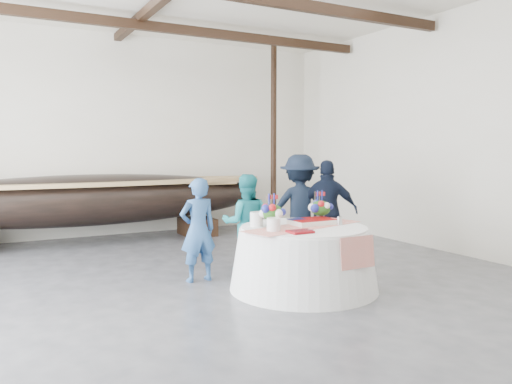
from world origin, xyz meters
TOP-DOWN VIEW (x-y plane):
  - floor at (0.00, 0.00)m, footprint 10.00×12.00m
  - wall_back at (0.00, 6.00)m, footprint 10.00×0.02m
  - wall_right at (5.00, 0.00)m, footprint 0.02×12.00m
  - longboat_display at (-0.78, 5.06)m, footprint 7.63×1.53m
  - banquet_table at (1.20, 0.27)m, footprint 2.05×2.05m
  - tabletop_items at (1.19, 0.43)m, footprint 1.97×1.05m
  - guest_woman_blue at (0.06, 1.34)m, footprint 0.57×0.39m
  - guest_woman_teal at (0.96, 1.56)m, footprint 0.92×0.84m
  - guest_man_left at (2.13, 1.80)m, footprint 1.37×1.11m
  - guest_man_right at (2.50, 1.48)m, footprint 1.10×0.89m

SIDE VIEW (x-z plane):
  - floor at x=0.00m, z-range -0.01..0.01m
  - banquet_table at x=1.20m, z-range 0.00..0.88m
  - guest_woman_blue at x=0.06m, z-range 0.00..1.53m
  - guest_woman_teal at x=0.96m, z-range 0.00..1.55m
  - guest_man_right at x=2.50m, z-range 0.00..1.76m
  - longboat_display at x=-0.78m, z-range 0.20..1.63m
  - guest_man_left at x=2.13m, z-range 0.00..1.85m
  - tabletop_items at x=1.19m, z-range 0.83..1.23m
  - wall_back at x=0.00m, z-range 0.00..4.50m
  - wall_right at x=5.00m, z-range 0.00..4.50m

